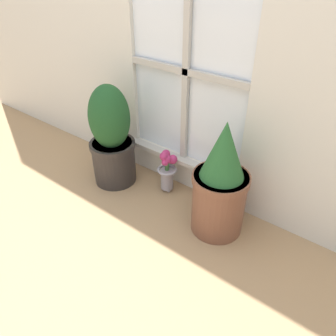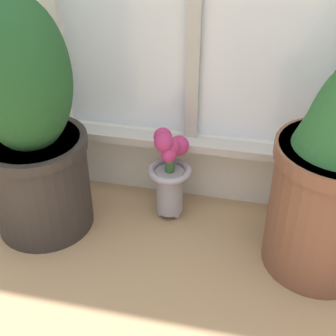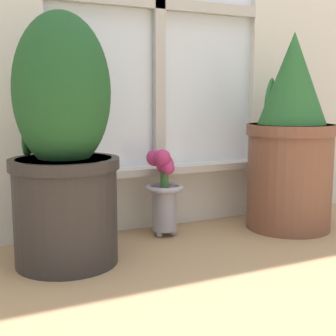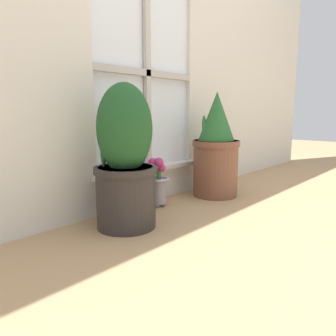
# 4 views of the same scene
# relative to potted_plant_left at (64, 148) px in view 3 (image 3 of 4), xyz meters

# --- Properties ---
(ground_plane) EXTENTS (10.00, 10.00, 0.00)m
(ground_plane) POSITION_rel_potted_plant_left_xyz_m (0.38, -0.35, -0.31)
(ground_plane) COLOR tan
(potted_plant_left) EXTENTS (0.29, 0.29, 0.66)m
(potted_plant_left) POSITION_rel_potted_plant_left_xyz_m (0.00, 0.00, 0.00)
(potted_plant_left) COLOR #2D2826
(potted_plant_left) RESTS_ON ground_plane
(potted_plant_right) EXTENTS (0.30, 0.30, 0.65)m
(potted_plant_right) POSITION_rel_potted_plant_left_xyz_m (0.77, 0.01, -0.01)
(potted_plant_right) COLOR brown
(potted_plant_right) RESTS_ON ground_plane
(flower_vase) EXTENTS (0.12, 0.12, 0.28)m
(flower_vase) POSITION_rel_potted_plant_left_xyz_m (0.34, 0.12, -0.15)
(flower_vase) COLOR #99939E
(flower_vase) RESTS_ON ground_plane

